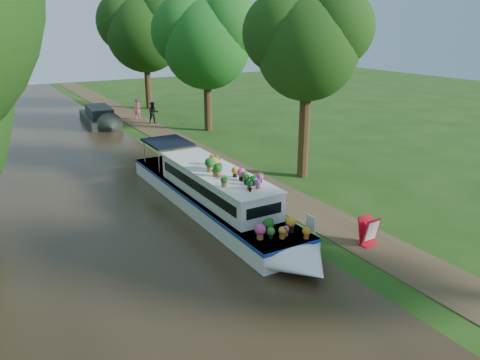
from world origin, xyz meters
name	(u,v)px	position (x,y,z in m)	size (l,w,h in m)	color
ground	(273,210)	(0.00, 0.00, 0.00)	(100.00, 100.00, 0.00)	#1A3D0F
canal_water	(134,242)	(-6.00, 0.00, 0.01)	(10.00, 100.00, 0.02)	black
towpath	(297,204)	(1.20, 0.00, 0.01)	(2.20, 100.00, 0.03)	#43341F
plant_boat	(217,195)	(-2.25, 0.77, 0.85)	(2.29, 13.52, 2.31)	white
tree_near_overhang	(307,41)	(3.79, 3.06, 6.60)	(5.52, 5.28, 8.99)	#2F200F
tree_near_mid	(206,38)	(4.48, 15.08, 6.44)	(6.90, 6.60, 9.40)	#2F200F
tree_near_far	(144,27)	(3.98, 26.09, 7.05)	(7.59, 7.26, 10.30)	#2F200F
second_boat	(100,117)	(-1.75, 21.10, 0.55)	(2.47, 7.11, 1.35)	black
sandwich_board	(369,232)	(0.99, -4.39, 0.49)	(0.65, 0.52, 1.03)	red
pedestrian_pink	(138,109)	(1.40, 21.39, 0.87)	(0.61, 0.40, 1.68)	pink
pedestrian_dark	(153,113)	(1.90, 19.22, 0.86)	(0.81, 0.63, 1.66)	black
verge_plant	(244,188)	(0.05, 2.52, 0.20)	(0.36, 0.31, 0.40)	#346B20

